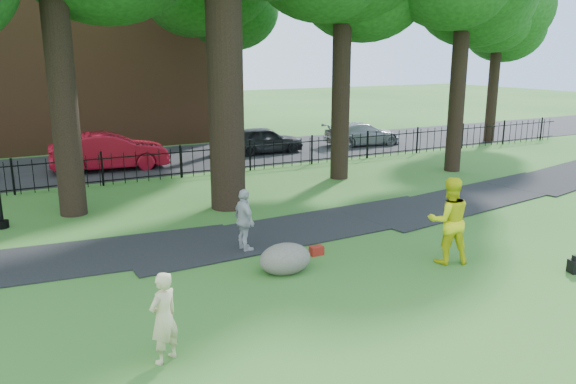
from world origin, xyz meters
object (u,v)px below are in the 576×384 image
woman (164,318)px  boulder (285,256)px  man (449,220)px  red_sedan (110,151)px

woman → boulder: woman is taller
woman → man: 7.22m
boulder → red_sedan: 13.61m
woman → red_sedan: size_ratio=0.32×
woman → man: size_ratio=0.74×
man → red_sedan: size_ratio=0.43×
woman → red_sedan: (2.19, 16.02, 0.03)m
red_sedan → boulder: bearing=-169.8°
man → boulder: size_ratio=1.69×
boulder → red_sedan: bearing=95.4°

